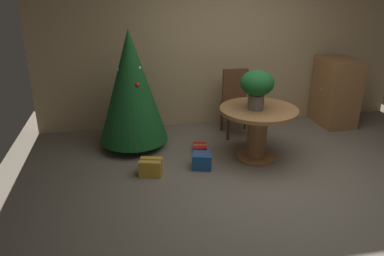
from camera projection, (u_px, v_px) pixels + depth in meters
The scene contains 10 objects.
ground_plane at pixel (270, 184), 4.43m from camera, with size 6.60×6.60×0.00m, color #756B5B.
back_wall_panel at pixel (225, 44), 5.97m from camera, with size 6.00×0.10×2.60m, color tan.
round_dining_table at pixel (258, 125), 4.91m from camera, with size 1.01×1.01×0.72m.
flower_vase at pixel (257, 85), 4.67m from camera, with size 0.43×0.43×0.50m.
wooden_chair_far at pixel (237, 99), 5.76m from camera, with size 0.44×0.43×1.00m.
holiday_tree at pixel (131, 87), 5.11m from camera, with size 0.96×0.96×1.68m.
gift_box_blue at pixel (202, 161), 4.78m from camera, with size 0.29×0.26×0.20m.
gift_box_gold at pixel (151, 167), 4.62m from camera, with size 0.32×0.26×0.21m.
gift_box_red at pixel (200, 148), 5.25m from camera, with size 0.21×0.26×0.11m.
wooden_cabinet at pixel (336, 92), 6.12m from camera, with size 0.53×0.72×1.09m.
Camera 1 is at (-1.63, -3.64, 2.26)m, focal length 34.99 mm.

